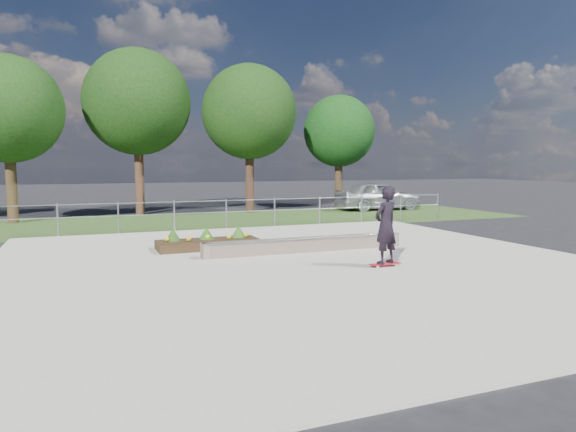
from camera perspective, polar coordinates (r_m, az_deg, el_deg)
The scene contains 12 objects.
ground at distance 13.12m, azimuth 1.61°, elevation -5.43°, with size 120.00×120.00×0.00m, color black.
grass_verge at distance 23.52m, azimuth -9.03°, elevation -0.49°, with size 30.00×8.00×0.02m, color #2D481D.
concrete_slab at distance 13.11m, azimuth 1.61°, elevation -5.31°, with size 15.00×15.00×0.06m, color #AFAA9B.
fence at distance 20.06m, azimuth -6.87°, elevation 0.64°, with size 20.06×0.06×1.20m.
tree_far_left at distance 25.10m, azimuth -28.72°, elevation 10.35°, with size 4.55×4.55×7.15m.
tree_mid_left at distance 27.12m, azimuth -16.41°, elevation 12.02°, with size 5.25×5.25×8.25m.
tree_mid_right at distance 27.19m, azimuth -4.32°, elevation 11.42°, with size 4.90×4.90×7.70m.
tree_far_right at distance 30.80m, azimuth 5.69°, elevation 9.34°, with size 4.20×4.20×6.60m.
grind_ledge at distance 14.67m, azimuth 1.98°, elevation -3.19°, with size 6.00×0.44×0.43m.
planter_bed at distance 15.47m, azimuth -8.87°, elevation -2.86°, with size 3.00×1.20×0.61m.
skateboarder at distance 12.63m, azimuth 10.81°, elevation -1.02°, with size 0.80×0.65×1.97m.
parked_car at distance 28.93m, azimuth 9.97°, elevation 2.24°, with size 1.91×4.75×1.62m, color #A1A6AA.
Camera 1 is at (-5.09, -11.82, 2.55)m, focal length 32.00 mm.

